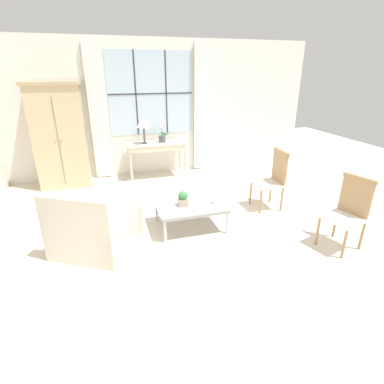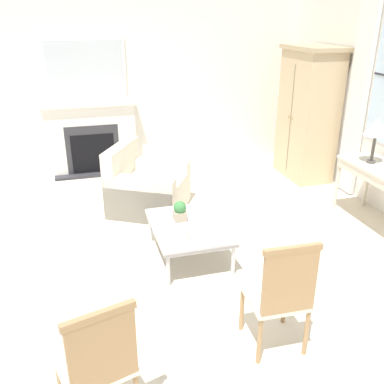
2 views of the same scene
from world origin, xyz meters
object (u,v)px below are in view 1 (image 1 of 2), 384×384
at_px(coffee_table, 190,205).
at_px(potted_plant_small, 183,198).
at_px(potted_orchid, 162,133).
at_px(accent_chair_wooden, 349,209).
at_px(pillar_candle, 217,199).
at_px(table_lamp, 144,123).
at_px(armchair_upholstered, 95,229).
at_px(side_chair_wooden, 273,177).
at_px(console_table, 156,146).
at_px(armoire, 60,136).

height_order(coffee_table, potted_plant_small, potted_plant_small).
bearing_deg(potted_orchid, accent_chair_wooden, -63.51).
distance_m(accent_chair_wooden, potted_plant_small, 2.18).
relative_size(coffee_table, pillar_candle, 6.63).
height_order(table_lamp, pillar_candle, table_lamp).
bearing_deg(pillar_candle, armchair_upholstered, -177.37).
distance_m(table_lamp, side_chair_wooden, 2.84).
bearing_deg(accent_chair_wooden, table_lamp, 121.63).
bearing_deg(console_table, accent_chair_wooden, -61.68).
height_order(potted_orchid, coffee_table, potted_orchid).
height_order(armchair_upholstered, accent_chair_wooden, accent_chair_wooden).
relative_size(armchair_upholstered, potted_plant_small, 5.66).
relative_size(table_lamp, coffee_table, 0.54).
height_order(armoire, side_chair_wooden, armoire).
relative_size(accent_chair_wooden, coffee_table, 0.95).
xyz_separation_m(console_table, potted_orchid, (0.14, 0.01, 0.27)).
bearing_deg(side_chair_wooden, potted_orchid, 124.01).
distance_m(armoire, armchair_upholstered, 2.80).
bearing_deg(table_lamp, accent_chair_wooden, -58.37).
height_order(armoire, armchair_upholstered, armoire).
xyz_separation_m(potted_orchid, side_chair_wooden, (1.44, -2.14, -0.39)).
relative_size(accent_chair_wooden, pillar_candle, 6.32).
height_order(armoire, coffee_table, armoire).
bearing_deg(side_chair_wooden, accent_chair_wooden, -77.60).
bearing_deg(armchair_upholstered, armoire, 102.54).
height_order(accent_chair_wooden, potted_plant_small, accent_chair_wooden).
height_order(table_lamp, accent_chair_wooden, table_lamp).
height_order(potted_orchid, pillar_candle, potted_orchid).
bearing_deg(armchair_upholstered, coffee_table, 9.14).
distance_m(armchair_upholstered, potted_plant_small, 1.24).
xyz_separation_m(armchair_upholstered, potted_plant_small, (1.21, 0.15, 0.22)).
distance_m(armoire, accent_chair_wooden, 5.13).
bearing_deg(side_chair_wooden, table_lamp, 131.10).
xyz_separation_m(coffee_table, potted_plant_small, (-0.13, -0.07, 0.15)).
xyz_separation_m(armoire, side_chair_wooden, (3.44, -2.13, -0.46)).
bearing_deg(accent_chair_wooden, coffee_table, 149.73).
relative_size(coffee_table, potted_plant_small, 4.59).
relative_size(table_lamp, potted_plant_small, 2.49).
xyz_separation_m(armchair_upholstered, accent_chair_wooden, (3.15, -0.84, 0.24)).
relative_size(table_lamp, accent_chair_wooden, 0.57).
relative_size(side_chair_wooden, accent_chair_wooden, 1.04).
xyz_separation_m(table_lamp, pillar_candle, (0.66, -2.52, -0.73)).
relative_size(table_lamp, armchair_upholstered, 0.44).
distance_m(side_chair_wooden, accent_chair_wooden, 1.38).
bearing_deg(armoire, side_chair_wooden, -31.71).
bearing_deg(side_chair_wooden, pillar_candle, -159.59).
height_order(accent_chair_wooden, coffee_table, accent_chair_wooden).
bearing_deg(armchair_upholstered, potted_plant_small, 7.04).
height_order(potted_orchid, armchair_upholstered, potted_orchid).
bearing_deg(table_lamp, potted_plant_small, -85.80).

